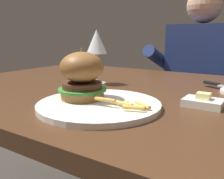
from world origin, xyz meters
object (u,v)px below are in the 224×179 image
object	(u,v)px
main_plate	(99,105)
butter_dish	(203,102)
burger_sandwich	(82,75)
diner_person	(197,96)
wine_glass	(97,43)

from	to	relation	value
main_plate	butter_dish	world-z (taller)	butter_dish
butter_dish	burger_sandwich	bearing A→B (deg)	-152.37
diner_person	butter_dish	bearing A→B (deg)	-75.50
wine_glass	butter_dish	bearing A→B (deg)	-13.63
main_plate	wine_glass	xyz separation A→B (m)	(-0.19, 0.25, 0.14)
burger_sandwich	butter_dish	xyz separation A→B (m)	(0.28, 0.15, -0.06)
main_plate	diner_person	world-z (taller)	diner_person
main_plate	diner_person	size ratio (longest dim) A/B	0.27
burger_sandwich	butter_dish	bearing A→B (deg)	27.63
burger_sandwich	diner_person	world-z (taller)	diner_person
main_plate	burger_sandwich	bearing A→B (deg)	172.34
main_plate	wine_glass	bearing A→B (deg)	127.17
diner_person	wine_glass	bearing A→B (deg)	-104.73
main_plate	wine_glass	distance (m)	0.35
wine_glass	butter_dish	xyz separation A→B (m)	(0.41, -0.10, -0.14)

